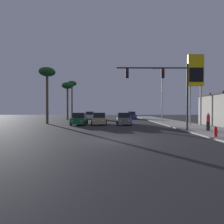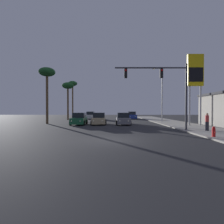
{
  "view_description": "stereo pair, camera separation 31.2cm",
  "coord_description": "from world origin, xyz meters",
  "px_view_note": "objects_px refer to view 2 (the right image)",
  "views": [
    {
      "loc": [
        -0.22,
        -12.06,
        2.1
      ],
      "look_at": [
        0.01,
        10.79,
        1.8
      ],
      "focal_mm": 28.0,
      "sensor_mm": 36.0,
      "label": 1
    },
    {
      "loc": [
        0.09,
        -12.06,
        2.1
      ],
      "look_at": [
        0.01,
        10.79,
        1.8
      ],
      "focal_mm": 28.0,
      "sensor_mm": 36.0,
      "label": 2
    }
  ],
  "objects_px": {
    "fire_hydrant": "(215,132)",
    "palm_tree_near": "(48,75)",
    "car_tan": "(100,119)",
    "car_green": "(80,119)",
    "gas_station_sign": "(196,74)",
    "car_blue": "(132,116)",
    "street_lamp": "(162,92)",
    "pedestrian_on_sidewalk": "(208,121)",
    "car_grey": "(124,119)",
    "traffic_light_mast": "(167,83)",
    "palm_tree_mid": "(69,87)",
    "car_silver": "(91,116)",
    "palm_tree_far": "(73,86)"
  },
  "relations": [
    {
      "from": "car_blue",
      "to": "pedestrian_on_sidewalk",
      "type": "bearing_deg",
      "value": 100.31
    },
    {
      "from": "car_green",
      "to": "street_lamp",
      "type": "height_order",
      "value": "street_lamp"
    },
    {
      "from": "palm_tree_near",
      "to": "palm_tree_far",
      "type": "height_order",
      "value": "palm_tree_far"
    },
    {
      "from": "car_blue",
      "to": "palm_tree_mid",
      "type": "xyz_separation_m",
      "value": [
        -13.62,
        -3.71,
        5.94
      ]
    },
    {
      "from": "car_blue",
      "to": "car_silver",
      "type": "bearing_deg",
      "value": -0.71
    },
    {
      "from": "gas_station_sign",
      "to": "pedestrian_on_sidewalk",
      "type": "height_order",
      "value": "gas_station_sign"
    },
    {
      "from": "car_tan",
      "to": "palm_tree_far",
      "type": "xyz_separation_m",
      "value": [
        -8.54,
        21.25,
        7.65
      ]
    },
    {
      "from": "car_green",
      "to": "palm_tree_near",
      "type": "height_order",
      "value": "palm_tree_near"
    },
    {
      "from": "pedestrian_on_sidewalk",
      "to": "palm_tree_near",
      "type": "height_order",
      "value": "palm_tree_near"
    },
    {
      "from": "street_lamp",
      "to": "pedestrian_on_sidewalk",
      "type": "relative_size",
      "value": 5.39
    },
    {
      "from": "car_blue",
      "to": "car_green",
      "type": "relative_size",
      "value": 1.0
    },
    {
      "from": "car_tan",
      "to": "palm_tree_near",
      "type": "height_order",
      "value": "palm_tree_near"
    },
    {
      "from": "pedestrian_on_sidewalk",
      "to": "palm_tree_mid",
      "type": "distance_m",
      "value": 27.3
    },
    {
      "from": "car_green",
      "to": "gas_station_sign",
      "type": "bearing_deg",
      "value": 169.86
    },
    {
      "from": "palm_tree_mid",
      "to": "gas_station_sign",
      "type": "bearing_deg",
      "value": -35.2
    },
    {
      "from": "street_lamp",
      "to": "fire_hydrant",
      "type": "bearing_deg",
      "value": -92.73
    },
    {
      "from": "pedestrian_on_sidewalk",
      "to": "palm_tree_far",
      "type": "bearing_deg",
      "value": 123.13
    },
    {
      "from": "car_green",
      "to": "street_lamp",
      "type": "relative_size",
      "value": 0.48
    },
    {
      "from": "car_silver",
      "to": "palm_tree_mid",
      "type": "relative_size",
      "value": 0.56
    },
    {
      "from": "gas_station_sign",
      "to": "car_tan",
      "type": "bearing_deg",
      "value": 168.0
    },
    {
      "from": "car_silver",
      "to": "palm_tree_far",
      "type": "height_order",
      "value": "palm_tree_far"
    },
    {
      "from": "car_blue",
      "to": "palm_tree_far",
      "type": "relative_size",
      "value": 0.45
    },
    {
      "from": "car_tan",
      "to": "pedestrian_on_sidewalk",
      "type": "height_order",
      "value": "pedestrian_on_sidewalk"
    },
    {
      "from": "traffic_light_mast",
      "to": "palm_tree_mid",
      "type": "height_order",
      "value": "palm_tree_mid"
    },
    {
      "from": "car_green",
      "to": "palm_tree_far",
      "type": "relative_size",
      "value": 0.45
    },
    {
      "from": "car_grey",
      "to": "traffic_light_mast",
      "type": "distance_m",
      "value": 9.33
    },
    {
      "from": "car_grey",
      "to": "car_tan",
      "type": "bearing_deg",
      "value": -1.37
    },
    {
      "from": "car_tan",
      "to": "car_green",
      "type": "xyz_separation_m",
      "value": [
        -2.8,
        -0.28,
        0.0
      ]
    },
    {
      "from": "gas_station_sign",
      "to": "fire_hydrant",
      "type": "relative_size",
      "value": 11.84
    },
    {
      "from": "palm_tree_mid",
      "to": "traffic_light_mast",
      "type": "bearing_deg",
      "value": -52.66
    },
    {
      "from": "fire_hydrant",
      "to": "palm_tree_near",
      "type": "xyz_separation_m",
      "value": [
        -17.14,
        13.34,
        6.79
      ]
    },
    {
      "from": "traffic_light_mast",
      "to": "gas_station_sign",
      "type": "height_order",
      "value": "gas_station_sign"
    },
    {
      "from": "car_blue",
      "to": "pedestrian_on_sidewalk",
      "type": "relative_size",
      "value": 2.59
    },
    {
      "from": "car_grey",
      "to": "car_green",
      "type": "distance_m",
      "value": 6.23
    },
    {
      "from": "car_green",
      "to": "fire_hydrant",
      "type": "distance_m",
      "value": 16.91
    },
    {
      "from": "car_grey",
      "to": "street_lamp",
      "type": "xyz_separation_m",
      "value": [
        6.66,
        4.42,
        4.36
      ]
    },
    {
      "from": "street_lamp",
      "to": "traffic_light_mast",
      "type": "bearing_deg",
      "value": -103.72
    },
    {
      "from": "car_tan",
      "to": "fire_hydrant",
      "type": "xyz_separation_m",
      "value": [
        9.29,
        -12.09,
        -0.27
      ]
    },
    {
      "from": "car_blue",
      "to": "street_lamp",
      "type": "bearing_deg",
      "value": 108.87
    },
    {
      "from": "car_grey",
      "to": "palm_tree_mid",
      "type": "relative_size",
      "value": 0.56
    },
    {
      "from": "street_lamp",
      "to": "fire_hydrant",
      "type": "xyz_separation_m",
      "value": [
        -0.79,
        -16.46,
        -4.63
      ]
    },
    {
      "from": "car_blue",
      "to": "fire_hydrant",
      "type": "distance_m",
      "value": 27.21
    },
    {
      "from": "fire_hydrant",
      "to": "palm_tree_near",
      "type": "distance_m",
      "value": 22.76
    },
    {
      "from": "traffic_light_mast",
      "to": "street_lamp",
      "type": "xyz_separation_m",
      "value": [
        2.93,
        12.01,
        0.4
      ]
    },
    {
      "from": "car_grey",
      "to": "palm_tree_far",
      "type": "relative_size",
      "value": 0.45
    },
    {
      "from": "car_grey",
      "to": "pedestrian_on_sidewalk",
      "type": "relative_size",
      "value": 2.58
    },
    {
      "from": "car_silver",
      "to": "car_green",
      "type": "distance_m",
      "value": 15.27
    },
    {
      "from": "fire_hydrant",
      "to": "pedestrian_on_sidewalk",
      "type": "relative_size",
      "value": 0.46
    },
    {
      "from": "street_lamp",
      "to": "palm_tree_far",
      "type": "bearing_deg",
      "value": 137.79
    },
    {
      "from": "pedestrian_on_sidewalk",
      "to": "street_lamp",
      "type": "bearing_deg",
      "value": 93.29
    }
  ]
}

